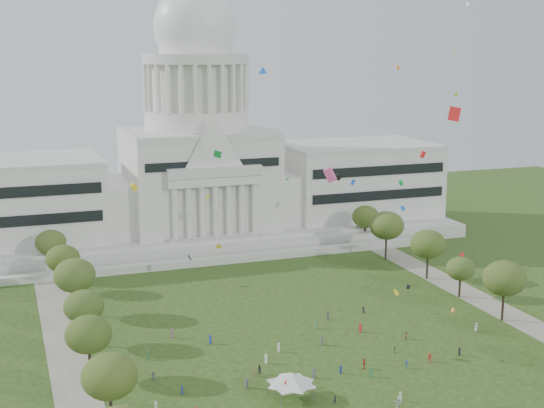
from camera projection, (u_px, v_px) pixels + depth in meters
The scene contains 29 objects.
ground at pixel (356, 381), 136.57m from camera, with size 400.00×400.00×0.00m, color #2A4314.
capitol at pixel (198, 168), 236.82m from camera, with size 160.00×64.50×91.30m.
path_left at pixel (68, 355), 148.33m from camera, with size 8.00×160.00×0.04m, color gray.
path_right at pixel (483, 301), 180.11m from camera, with size 8.00×160.00×0.04m, color gray.
row_tree_l_1 at pixel (109, 376), 117.45m from camera, with size 8.86×8.86×12.59m.
row_tree_l_2 at pixel (88, 334), 135.90m from camera, with size 8.42×8.42×11.97m.
row_tree_r_2 at pixel (505, 278), 165.32m from camera, with size 9.55×9.55×13.58m.
row_tree_l_3 at pixel (84, 306), 151.60m from camera, with size 8.12×8.12×11.55m.
row_tree_r_3 at pixel (461, 269), 181.64m from camera, with size 7.01×7.01×9.98m.
row_tree_l_4 at pixel (75, 275), 168.42m from camera, with size 9.29×9.29×13.21m.
row_tree_r_4 at pixel (428, 244), 195.65m from camera, with size 9.19×9.19×13.06m.
row_tree_l_5 at pixel (63, 259), 185.38m from camera, with size 8.33×8.33×11.85m.
row_tree_r_5 at pixel (387, 225), 213.68m from camera, with size 9.82×9.82×13.96m.
row_tree_l_6 at pixel (51, 242), 201.58m from camera, with size 8.19×8.19×11.64m.
row_tree_r_6 at pixel (366, 217), 231.33m from camera, with size 8.42×8.42×11.97m.
event_tent at pixel (291, 378), 128.91m from camera, with size 9.60×9.60×4.96m.
person_0 at pixel (477, 327), 160.56m from camera, with size 0.95×0.62×1.95m, color silver.
person_2 at pixel (406, 335), 156.08m from camera, with size 0.87×0.54×1.79m, color olive.
person_3 at pixel (430, 358), 144.63m from camera, with size 1.20×0.62×1.85m, color #B21E1E.
person_4 at pixel (364, 364), 141.73m from camera, with size 1.17×0.64×1.99m, color #B21E1E.
person_5 at pixel (301, 382), 134.16m from camera, with size 1.70×0.67×1.84m, color navy.
person_6 at pixel (400, 396), 128.69m from camera, with size 0.82×0.53×1.68m, color silver.
person_7 at pixel (335, 399), 127.88m from camera, with size 0.56×0.41×1.54m, color #26262B.
person_8 at pixel (259, 369), 139.42m from camera, with size 0.89×0.55×1.83m, color #26262B.
person_9 at pixel (407, 364), 142.05m from camera, with size 0.98×0.51×1.52m, color navy.
person_10 at pixel (395, 349), 149.19m from camera, with size 0.81×0.44×1.39m, color #33723F.
person_11 at pixel (398, 403), 126.16m from camera, with size 1.82×0.72×1.96m, color silver.
distant_crowd at pixel (267, 356), 145.41m from camera, with size 65.15×36.17×1.91m.
kite_swarm at pixel (362, 196), 139.64m from camera, with size 87.27×108.70×64.54m.
Camera 1 is at (-57.35, -114.72, 58.80)m, focal length 50.00 mm.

